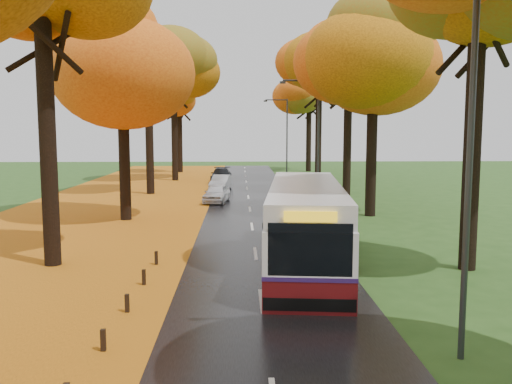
{
  "coord_description": "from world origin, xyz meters",
  "views": [
    {
      "loc": [
        -0.62,
        -3.19,
        4.99
      ],
      "look_at": [
        0.0,
        17.26,
        2.6
      ],
      "focal_mm": 38.0,
      "sensor_mm": 36.0,
      "label": 1
    }
  ],
  "objects_px": {
    "streetlamp_near": "(458,142)",
    "streetlamp_mid": "(314,133)",
    "car_dark": "(221,175)",
    "bus": "(305,223)",
    "streetlamp_far": "(285,132)",
    "car_silver": "(221,183)",
    "car_white": "(217,193)"
  },
  "relations": [
    {
      "from": "streetlamp_near",
      "to": "streetlamp_mid",
      "type": "relative_size",
      "value": 1.0
    },
    {
      "from": "car_dark",
      "to": "bus",
      "type": "bearing_deg",
      "value": -81.59
    },
    {
      "from": "streetlamp_mid",
      "to": "streetlamp_far",
      "type": "relative_size",
      "value": 1.0
    },
    {
      "from": "streetlamp_near",
      "to": "car_silver",
      "type": "height_order",
      "value": "streetlamp_near"
    },
    {
      "from": "streetlamp_near",
      "to": "car_dark",
      "type": "height_order",
      "value": "streetlamp_near"
    },
    {
      "from": "streetlamp_mid",
      "to": "car_silver",
      "type": "distance_m",
      "value": 12.55
    },
    {
      "from": "streetlamp_near",
      "to": "car_white",
      "type": "xyz_separation_m",
      "value": [
        -6.13,
        25.17,
        -4.06
      ]
    },
    {
      "from": "streetlamp_near",
      "to": "car_silver",
      "type": "distance_m",
      "value": 33.03
    },
    {
      "from": "streetlamp_mid",
      "to": "car_silver",
      "type": "bearing_deg",
      "value": 120.74
    },
    {
      "from": "streetlamp_mid",
      "to": "car_white",
      "type": "height_order",
      "value": "streetlamp_mid"
    },
    {
      "from": "streetlamp_far",
      "to": "car_silver",
      "type": "height_order",
      "value": "streetlamp_far"
    },
    {
      "from": "streetlamp_near",
      "to": "streetlamp_mid",
      "type": "xyz_separation_m",
      "value": [
        0.0,
        22.0,
        0.0
      ]
    },
    {
      "from": "car_white",
      "to": "car_dark",
      "type": "xyz_separation_m",
      "value": [
        -0.17,
        14.09,
        0.05
      ]
    },
    {
      "from": "streetlamp_mid",
      "to": "car_dark",
      "type": "bearing_deg",
      "value": 110.05
    },
    {
      "from": "streetlamp_near",
      "to": "car_dark",
      "type": "distance_m",
      "value": 39.95
    },
    {
      "from": "streetlamp_far",
      "to": "car_white",
      "type": "height_order",
      "value": "streetlamp_far"
    },
    {
      "from": "bus",
      "to": "car_silver",
      "type": "xyz_separation_m",
      "value": [
        -3.91,
        23.94,
        -0.92
      ]
    },
    {
      "from": "car_dark",
      "to": "streetlamp_far",
      "type": "bearing_deg",
      "value": 37.84
    },
    {
      "from": "bus",
      "to": "car_silver",
      "type": "height_order",
      "value": "bus"
    },
    {
      "from": "streetlamp_near",
      "to": "streetlamp_mid",
      "type": "distance_m",
      "value": 22.0
    },
    {
      "from": "car_white",
      "to": "car_dark",
      "type": "relative_size",
      "value": 0.79
    },
    {
      "from": "streetlamp_far",
      "to": "car_dark",
      "type": "xyz_separation_m",
      "value": [
        -6.3,
        -4.75,
        -4.01
      ]
    },
    {
      "from": "streetlamp_mid",
      "to": "bus",
      "type": "relative_size",
      "value": 0.7
    },
    {
      "from": "streetlamp_near",
      "to": "car_dark",
      "type": "relative_size",
      "value": 1.76
    },
    {
      "from": "streetlamp_far",
      "to": "bus",
      "type": "relative_size",
      "value": 0.7
    },
    {
      "from": "car_white",
      "to": "car_silver",
      "type": "relative_size",
      "value": 0.95
    },
    {
      "from": "streetlamp_far",
      "to": "car_silver",
      "type": "bearing_deg",
      "value": -117.24
    },
    {
      "from": "bus",
      "to": "car_dark",
      "type": "relative_size",
      "value": 2.5
    },
    {
      "from": "car_white",
      "to": "streetlamp_mid",
      "type": "bearing_deg",
      "value": -17.87
    },
    {
      "from": "car_silver",
      "to": "car_white",
      "type": "bearing_deg",
      "value": -81.6
    },
    {
      "from": "streetlamp_near",
      "to": "streetlamp_far",
      "type": "height_order",
      "value": "same"
    },
    {
      "from": "streetlamp_mid",
      "to": "car_dark",
      "type": "distance_m",
      "value": 18.8
    }
  ]
}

